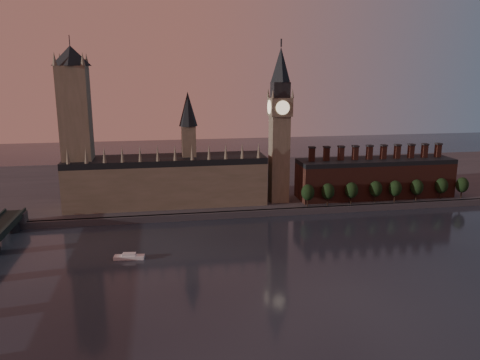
% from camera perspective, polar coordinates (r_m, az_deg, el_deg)
% --- Properties ---
extents(ground, '(900.00, 900.00, 0.00)m').
position_cam_1_polar(ground, '(222.01, 9.32, -11.16)').
color(ground, black).
rests_on(ground, ground).
extents(north_bank, '(900.00, 182.00, 4.00)m').
position_cam_1_polar(north_bank, '(385.41, 0.71, -0.22)').
color(north_bank, '#46464B').
rests_on(north_bank, ground).
extents(palace_of_westminster, '(130.00, 30.30, 74.00)m').
position_cam_1_polar(palace_of_westminster, '(313.28, -8.79, 0.21)').
color(palace_of_westminster, '#80705B').
rests_on(palace_of_westminster, north_bank).
extents(victoria_tower, '(24.00, 24.00, 108.00)m').
position_cam_1_polar(victoria_tower, '(311.51, -19.37, 6.54)').
color(victoria_tower, '#80705B').
rests_on(victoria_tower, north_bank).
extents(big_ben, '(15.00, 15.00, 107.00)m').
position_cam_1_polar(big_ben, '(312.70, 4.85, 6.83)').
color(big_ben, '#80705B').
rests_on(big_ben, north_bank).
extents(chimney_block, '(110.00, 25.00, 37.00)m').
position_cam_1_polar(chimney_block, '(343.33, 16.10, 0.32)').
color(chimney_block, '#552920').
rests_on(chimney_block, north_bank).
extents(embankment_tree_0, '(8.60, 8.60, 14.88)m').
position_cam_1_polar(embankment_tree_0, '(309.27, 8.27, -1.50)').
color(embankment_tree_0, black).
rests_on(embankment_tree_0, north_bank).
extents(embankment_tree_1, '(8.60, 8.60, 14.88)m').
position_cam_1_polar(embankment_tree_1, '(314.07, 10.67, -1.37)').
color(embankment_tree_1, black).
rests_on(embankment_tree_1, north_bank).
extents(embankment_tree_2, '(8.60, 8.60, 14.88)m').
position_cam_1_polar(embankment_tree_2, '(320.17, 13.44, -1.23)').
color(embankment_tree_2, black).
rests_on(embankment_tree_2, north_bank).
extents(embankment_tree_3, '(8.60, 8.60, 14.88)m').
position_cam_1_polar(embankment_tree_3, '(328.38, 16.21, -1.04)').
color(embankment_tree_3, black).
rests_on(embankment_tree_3, north_bank).
extents(embankment_tree_4, '(8.60, 8.60, 14.88)m').
position_cam_1_polar(embankment_tree_4, '(333.55, 18.40, -0.97)').
color(embankment_tree_4, black).
rests_on(embankment_tree_4, north_bank).
extents(embankment_tree_5, '(8.60, 8.60, 14.88)m').
position_cam_1_polar(embankment_tree_5, '(341.87, 20.75, -0.83)').
color(embankment_tree_5, black).
rests_on(embankment_tree_5, north_bank).
extents(embankment_tree_6, '(8.60, 8.60, 14.88)m').
position_cam_1_polar(embankment_tree_6, '(352.92, 23.35, -0.64)').
color(embankment_tree_6, black).
rests_on(embankment_tree_6, north_bank).
extents(embankment_tree_7, '(8.60, 8.60, 14.88)m').
position_cam_1_polar(embankment_tree_7, '(361.17, 25.46, -0.54)').
color(embankment_tree_7, black).
rests_on(embankment_tree_7, north_bank).
extents(river_boat, '(15.27, 6.01, 2.97)m').
position_cam_1_polar(river_boat, '(240.88, -13.36, -9.08)').
color(river_boat, white).
rests_on(river_boat, ground).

